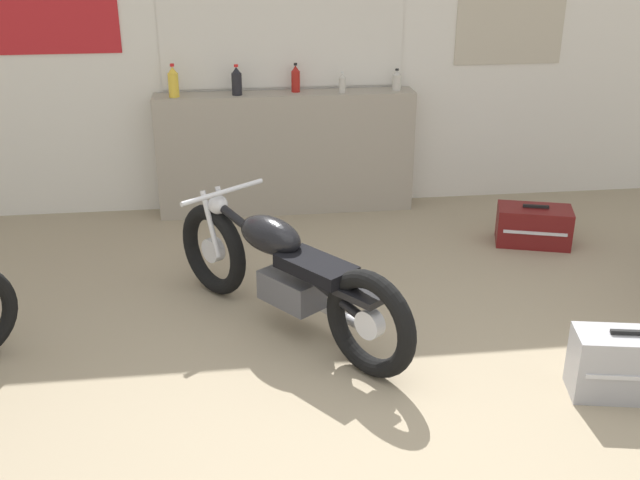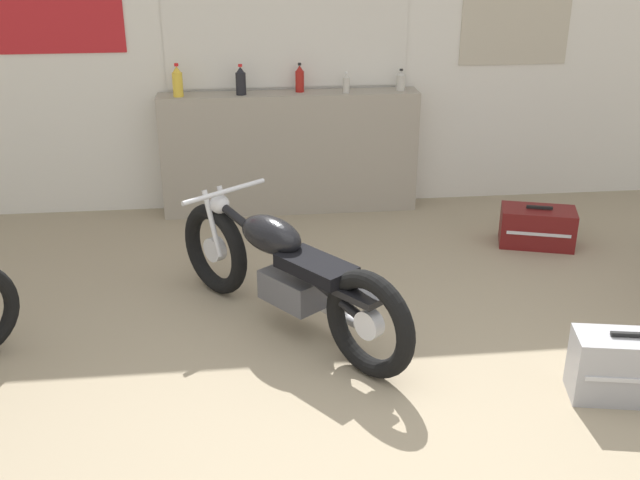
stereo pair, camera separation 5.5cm
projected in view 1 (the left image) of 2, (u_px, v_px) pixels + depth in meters
The scene contains 11 objects.
ground_plane at pixel (384, 441), 3.68m from camera, with size 24.00×24.00×0.00m, color gray.
wall_back at pixel (306, 44), 6.24m from camera, with size 10.00×0.07×2.80m.
sill_counter at pixel (286, 153), 6.41m from camera, with size 2.18×0.28×1.04m.
bottle_leftmost at pixel (173, 82), 6.02m from camera, with size 0.08×0.08×0.27m.
bottle_left_center at pixel (237, 82), 6.09m from camera, with size 0.08×0.08×0.25m.
bottle_center at pixel (296, 79), 6.20m from camera, with size 0.07×0.07×0.24m.
bottle_right_center at pixel (342, 83), 6.19m from camera, with size 0.06×0.06×0.17m.
bottle_rightmost at pixel (397, 81), 6.28m from camera, with size 0.08×0.08×0.18m.
motorcycle_black at pixel (284, 273), 4.54m from camera, with size 1.33×1.68×0.78m.
hard_case_darkred at pixel (534, 226), 5.86m from camera, with size 0.63×0.45×0.32m.
hard_case_silver at pixel (622, 364), 3.97m from camera, with size 0.57×0.35×0.39m.
Camera 1 is at (-0.68, -2.93, 2.36)m, focal length 42.00 mm.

